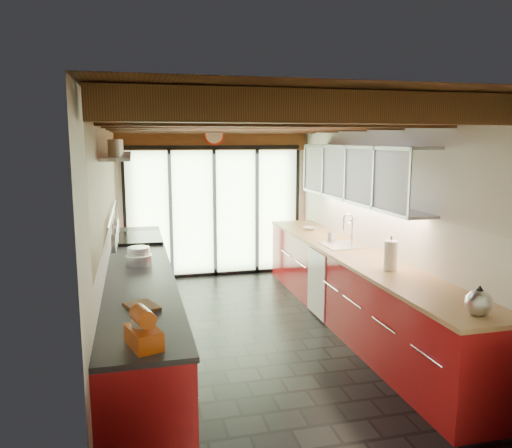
{
  "coord_description": "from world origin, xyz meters",
  "views": [
    {
      "loc": [
        -1.3,
        -5.44,
        2.26
      ],
      "look_at": [
        0.14,
        0.4,
        1.25
      ],
      "focal_mm": 35.0,
      "sensor_mm": 36.0,
      "label": 1
    }
  ],
  "objects_px": {
    "stand_mixer": "(143,331)",
    "soap_bottle": "(332,235)",
    "bowl": "(309,228)",
    "paper_towel": "(391,256)",
    "kettle": "(479,301)"
  },
  "relations": [
    {
      "from": "stand_mixer",
      "to": "soap_bottle",
      "type": "distance_m",
      "value": 3.9
    },
    {
      "from": "bowl",
      "to": "stand_mixer",
      "type": "bearing_deg",
      "value": -123.55
    },
    {
      "from": "stand_mixer",
      "to": "paper_towel",
      "type": "bearing_deg",
      "value": 28.37
    },
    {
      "from": "paper_towel",
      "to": "bowl",
      "type": "bearing_deg",
      "value": 90.0
    },
    {
      "from": "paper_towel",
      "to": "soap_bottle",
      "type": "height_order",
      "value": "paper_towel"
    },
    {
      "from": "stand_mixer",
      "to": "paper_towel",
      "type": "xyz_separation_m",
      "value": [
        2.54,
        1.37,
        0.05
      ]
    },
    {
      "from": "soap_bottle",
      "to": "bowl",
      "type": "xyz_separation_m",
      "value": [
        0.0,
        0.88,
        -0.06
      ]
    },
    {
      "from": "kettle",
      "to": "paper_towel",
      "type": "xyz_separation_m",
      "value": [
        0.0,
        1.38,
        0.05
      ]
    },
    {
      "from": "paper_towel",
      "to": "stand_mixer",
      "type": "bearing_deg",
      "value": -151.63
    },
    {
      "from": "paper_towel",
      "to": "soap_bottle",
      "type": "distance_m",
      "value": 1.58
    },
    {
      "from": "stand_mixer",
      "to": "bowl",
      "type": "bearing_deg",
      "value": 56.45
    },
    {
      "from": "soap_bottle",
      "to": "stand_mixer",
      "type": "bearing_deg",
      "value": -130.68
    },
    {
      "from": "soap_bottle",
      "to": "bowl",
      "type": "distance_m",
      "value": 0.88
    },
    {
      "from": "paper_towel",
      "to": "bowl",
      "type": "height_order",
      "value": "paper_towel"
    },
    {
      "from": "paper_towel",
      "to": "bowl",
      "type": "xyz_separation_m",
      "value": [
        0.0,
        2.46,
        -0.13
      ]
    }
  ]
}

